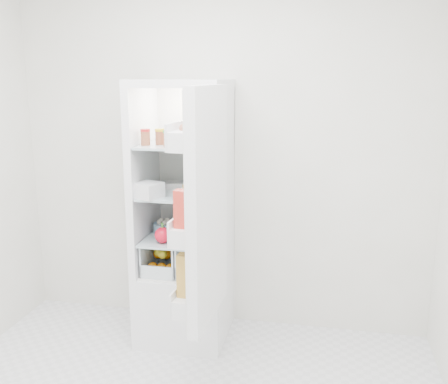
% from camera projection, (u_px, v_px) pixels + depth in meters
% --- Properties ---
extents(room_walls, '(3.02, 3.02, 2.61)m').
position_uv_depth(room_walls, '(146.00, 133.00, 2.07)').
color(room_walls, silver).
rests_on(room_walls, ground).
extents(refrigerator, '(0.60, 0.60, 1.80)m').
position_uv_depth(refrigerator, '(186.00, 244.00, 3.51)').
color(refrigerator, white).
rests_on(refrigerator, ground).
extents(shelf_low, '(0.49, 0.53, 0.01)m').
position_uv_depth(shelf_low, '(183.00, 237.00, 3.43)').
color(shelf_low, '#ABC1C9').
rests_on(shelf_low, refrigerator).
extents(shelf_mid, '(0.49, 0.53, 0.02)m').
position_uv_depth(shelf_mid, '(183.00, 193.00, 3.36)').
color(shelf_mid, '#ABC1C9').
rests_on(shelf_mid, refrigerator).
extents(shelf_top, '(0.49, 0.53, 0.02)m').
position_uv_depth(shelf_top, '(182.00, 145.00, 3.29)').
color(shelf_top, '#ABC1C9').
rests_on(shelf_top, refrigerator).
extents(crisper_left, '(0.23, 0.46, 0.22)m').
position_uv_depth(crisper_left, '(167.00, 254.00, 3.49)').
color(crisper_left, silver).
rests_on(crisper_left, refrigerator).
extents(crisper_right, '(0.23, 0.46, 0.22)m').
position_uv_depth(crisper_right, '(201.00, 256.00, 3.44)').
color(crisper_right, silver).
rests_on(crisper_right, refrigerator).
extents(condiment_jars, '(0.38, 0.16, 0.08)m').
position_uv_depth(condiment_jars, '(170.00, 139.00, 3.17)').
color(condiment_jars, '#B21919').
rests_on(condiment_jars, shelf_top).
extents(squeeze_bottle, '(0.06, 0.06, 0.18)m').
position_uv_depth(squeeze_bottle, '(207.00, 130.00, 3.24)').
color(squeeze_bottle, white).
rests_on(squeeze_bottle, shelf_top).
extents(tub_white, '(0.20, 0.20, 0.10)m').
position_uv_depth(tub_white, '(148.00, 190.00, 3.20)').
color(tub_white, silver).
rests_on(tub_white, shelf_mid).
extents(tub_cream, '(0.15, 0.15, 0.07)m').
position_uv_depth(tub_cream, '(194.00, 192.00, 3.19)').
color(tub_cream, silver).
rests_on(tub_cream, shelf_mid).
extents(tin_red, '(0.11, 0.11, 0.06)m').
position_uv_depth(tin_red, '(207.00, 192.00, 3.23)').
color(tin_red, '#C43C1D').
rests_on(tin_red, shelf_mid).
extents(foil_tray, '(0.19, 0.16, 0.04)m').
position_uv_depth(foil_tray, '(173.00, 185.00, 3.49)').
color(foil_tray, silver).
rests_on(foil_tray, shelf_mid).
extents(tub_green, '(0.15, 0.17, 0.08)m').
position_uv_depth(tub_green, '(200.00, 187.00, 3.32)').
color(tub_green, '#449656').
rests_on(tub_green, shelf_mid).
extents(red_cabbage, '(0.16, 0.16, 0.16)m').
position_uv_depth(red_cabbage, '(200.00, 227.00, 3.35)').
color(red_cabbage, '#5B1F55').
rests_on(red_cabbage, shelf_low).
extents(bell_pepper, '(0.11, 0.11, 0.11)m').
position_uv_depth(bell_pepper, '(163.00, 235.00, 3.28)').
color(bell_pepper, red).
rests_on(bell_pepper, shelf_low).
extents(mushroom_bowl, '(0.15, 0.15, 0.07)m').
position_uv_depth(mushroom_bowl, '(164.00, 228.00, 3.49)').
color(mushroom_bowl, '#85A9C6').
rests_on(mushroom_bowl, shelf_low).
extents(salad_bag, '(0.11, 0.11, 0.11)m').
position_uv_depth(salad_bag, '(206.00, 235.00, 3.27)').
color(salad_bag, beige).
rests_on(salad_bag, shelf_low).
extents(citrus_pile, '(0.20, 0.24, 0.16)m').
position_uv_depth(citrus_pile, '(163.00, 259.00, 3.43)').
color(citrus_pile, orange).
rests_on(citrus_pile, refrigerator).
extents(veg_pile, '(0.16, 0.30, 0.10)m').
position_uv_depth(veg_pile, '(202.00, 263.00, 3.44)').
color(veg_pile, '#234F1A').
rests_on(veg_pile, refrigerator).
extents(fridge_door, '(0.20, 0.60, 1.30)m').
position_uv_depth(fridge_door, '(203.00, 211.00, 2.75)').
color(fridge_door, white).
rests_on(fridge_door, refrigerator).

